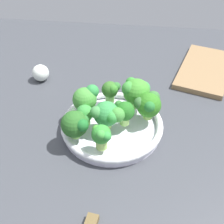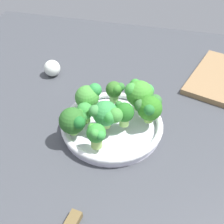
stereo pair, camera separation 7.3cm
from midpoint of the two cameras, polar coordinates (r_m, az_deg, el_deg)
name	(u,v)px [view 2 (the right image)]	position (r cm, az deg, el deg)	size (l,w,h in cm)	color
ground_plane	(114,145)	(74.68, 3.22, -6.29)	(130.00, 130.00, 2.50)	#3B3E44
bowl	(112,126)	(75.52, 2.75, -2.67)	(25.16, 25.16, 2.92)	white
broccoli_floret_0	(115,90)	(78.33, 3.21, 3.98)	(4.28, 4.87, 5.93)	#87C665
broccoli_floret_1	(73,121)	(69.23, -4.25, -1.81)	(6.21, 6.63, 6.78)	#89C45D
broccoli_floret_2	(96,134)	(65.85, 0.19, -4.32)	(4.43, 4.50, 6.11)	#94BE5B
broccoli_floret_3	(89,96)	(75.33, -1.66, 2.84)	(6.08, 6.41, 7.28)	#7DC358
broccoli_floret_4	(124,113)	(71.52, 5.09, -0.23)	(4.66, 5.12, 6.22)	#9CD065
broccoli_floret_5	(84,112)	(72.51, -2.32, -0.08)	(4.65, 4.16, 5.29)	#85CE57
broccoli_floret_6	(139,93)	(76.24, 7.84, 3.42)	(6.94, 7.11, 7.91)	#9CD96D
broccoli_floret_7	(149,107)	(73.08, 9.84, 0.72)	(6.90, 6.64, 6.99)	#86B950
broccoli_floret_8	(106,114)	(70.29, 1.85, -0.51)	(6.03, 7.72, 6.95)	#85B354
cutting_board	(219,77)	(100.29, 21.28, 6.06)	(26.38, 14.50, 1.60)	olive
garlic_bulb	(52,68)	(95.59, -8.98, 8.01)	(5.01, 5.01, 5.01)	white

